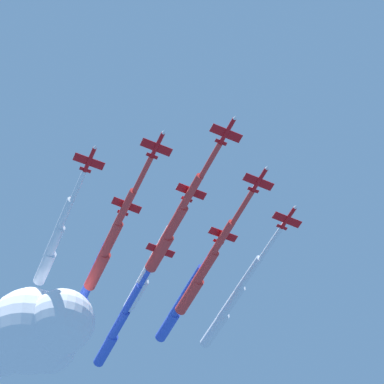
{
  "coord_description": "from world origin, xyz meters",
  "views": [
    {
      "loc": [
        -82.08,
        135.42,
        -29.99
      ],
      "look_at": [
        0.0,
        0.0,
        144.41
      ],
      "focal_mm": 80.28,
      "sensor_mm": 36.0,
      "label": 1
    }
  ],
  "objects": [
    {
      "name": "jet_trail_starboard",
      "position": [
        49.91,
        -36.71,
        143.67
      ],
      "size": [
        53.4,
        40.43,
        3.82
      ],
      "color": "red"
    },
    {
      "name": "jet_port_mid",
      "position": [
        28.02,
        -20.9,
        145.2
      ],
      "size": [
        49.02,
        37.68,
        3.87
      ],
      "color": "red"
    },
    {
      "name": "jet_lead",
      "position": [
        10.29,
        -7.28,
        143.41
      ],
      "size": [
        51.0,
        38.32,
        3.86
      ],
      "color": "red"
    },
    {
      "name": "jet_port_outer",
      "position": [
        44.59,
        3.61,
        144.72
      ],
      "size": [
        47.53,
        36.52,
        3.81
      ],
      "color": "red"
    },
    {
      "name": "cloud_puff",
      "position": [
        64.69,
        -14.67,
        132.44
      ],
      "size": [
        43.17,
        32.18,
        26.62
      ],
      "color": "white"
    },
    {
      "name": "jet_starboard_outer",
      "position": [
        27.94,
        -38.96,
        144.94
      ],
      "size": [
        47.72,
        36.41,
        3.82
      ],
      "color": "red"
    },
    {
      "name": "jet_starboard_inner",
      "position": [
        30.29,
        -4.22,
        144.22
      ],
      "size": [
        53.64,
        41.08,
        3.88
      ],
      "color": "red"
    },
    {
      "name": "jet_trail_port",
      "position": [
        48.72,
        -18.2,
        145.27
      ],
      "size": [
        52.76,
        41.06,
        3.91
      ],
      "color": "red"
    },
    {
      "name": "jet_port_inner",
      "position": [
        12.24,
        -27.55,
        143.21
      ],
      "size": [
        52.84,
        40.41,
        3.9
      ],
      "color": "red"
    },
    {
      "name": "jet_starboard_mid",
      "position": [
        14.72,
        -47.78,
        145.56
      ],
      "size": [
        55.51,
        42.47,
        3.9
      ],
      "color": "red"
    }
  ]
}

